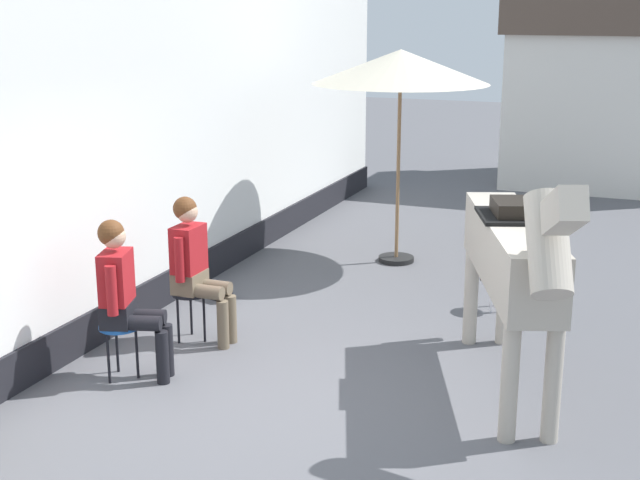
% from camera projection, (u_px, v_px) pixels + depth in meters
% --- Properties ---
extents(ground_plane, '(40.00, 40.00, 0.00)m').
position_uv_depth(ground_plane, '(414.00, 296.00, 9.66)').
color(ground_plane, '#56565B').
extents(pub_facade_wall, '(0.34, 14.00, 3.40)m').
position_uv_depth(pub_facade_wall, '(130.00, 165.00, 8.80)').
color(pub_facade_wall, white).
rests_on(pub_facade_wall, ground_plane).
extents(distant_cottage, '(3.40, 2.60, 3.50)m').
position_uv_depth(distant_cottage, '(608.00, 81.00, 15.23)').
color(distant_cottage, silver).
rests_on(distant_cottage, ground_plane).
extents(seated_visitor_near, '(0.61, 0.48, 1.39)m').
position_uv_depth(seated_visitor_near, '(125.00, 292.00, 7.36)').
color(seated_visitor_near, '#194C99').
rests_on(seated_visitor_near, ground_plane).
extents(seated_visitor_far, '(0.61, 0.49, 1.39)m').
position_uv_depth(seated_visitor_far, '(195.00, 262.00, 8.20)').
color(seated_visitor_far, black).
rests_on(seated_visitor_far, ground_plane).
extents(saddled_horse_center, '(1.29, 2.86, 2.06)m').
position_uv_depth(saddled_horse_center, '(514.00, 257.00, 7.00)').
color(saddled_horse_center, '#B2A899').
rests_on(saddled_horse_center, ground_plane).
extents(cafe_parasol, '(2.10, 2.10, 2.58)m').
position_uv_depth(cafe_parasol, '(401.00, 68.00, 10.37)').
color(cafe_parasol, black).
rests_on(cafe_parasol, ground_plane).
extents(spare_stool_white, '(0.32, 0.32, 0.46)m').
position_uv_depth(spare_stool_white, '(501.00, 273.00, 9.14)').
color(spare_stool_white, white).
rests_on(spare_stool_white, ground_plane).
extents(satchel_bag, '(0.30, 0.20, 0.20)m').
position_uv_depth(satchel_bag, '(220.00, 291.00, 9.52)').
color(satchel_bag, black).
rests_on(satchel_bag, ground_plane).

